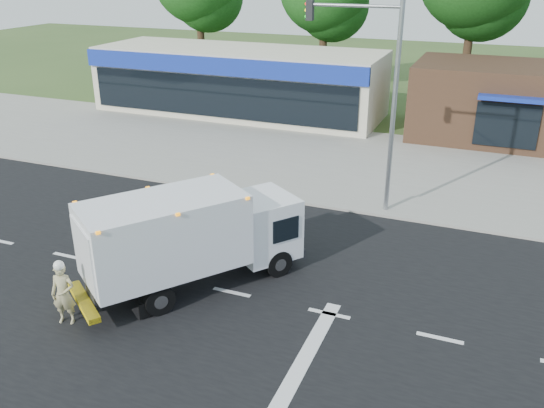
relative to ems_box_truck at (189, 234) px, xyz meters
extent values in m
plane|color=#385123|center=(1.29, 0.08, -1.72)|extent=(120.00, 120.00, 0.00)
cube|color=black|center=(1.29, 0.08, -1.72)|extent=(60.00, 14.00, 0.02)
cube|color=gray|center=(1.29, 8.28, -1.66)|extent=(60.00, 2.40, 0.12)
cube|color=gray|center=(1.29, 14.08, -1.71)|extent=(60.00, 9.00, 0.02)
cube|color=silver|center=(-7.71, 0.08, -1.71)|extent=(1.20, 0.15, 0.01)
cube|color=silver|center=(-4.71, 0.08, -1.71)|extent=(1.20, 0.15, 0.01)
cube|color=silver|center=(-1.71, 0.08, -1.71)|extent=(1.20, 0.15, 0.01)
cube|color=silver|center=(1.29, 0.08, -1.71)|extent=(1.20, 0.15, 0.01)
cube|color=silver|center=(4.29, 0.08, -1.71)|extent=(1.20, 0.15, 0.01)
cube|color=silver|center=(7.29, 0.08, -1.71)|extent=(1.20, 0.15, 0.01)
cube|color=silver|center=(4.29, -2.92, -1.71)|extent=(0.40, 7.00, 0.01)
cube|color=black|center=(-0.44, -0.59, -1.09)|extent=(3.43, 4.20, 0.32)
cube|color=white|center=(1.48, 2.00, -0.32)|extent=(2.65, 2.62, 1.91)
cube|color=black|center=(1.99, 2.70, -0.13)|extent=(1.47, 1.14, 0.82)
cube|color=white|center=(-0.44, -0.59, 0.18)|extent=(4.46, 4.95, 2.14)
cube|color=silver|center=(-1.80, -2.44, 0.14)|extent=(1.50, 1.12, 1.73)
cube|color=yellow|center=(-1.90, -2.57, -1.22)|extent=(1.95, 1.55, 0.16)
cube|color=orange|center=(-0.44, -0.59, 1.23)|extent=(4.38, 4.83, 0.07)
cylinder|color=black|center=(0.81, 2.55, -1.29)|extent=(0.74, 0.86, 0.87)
cylinder|color=black|center=(2.20, 1.53, -1.29)|extent=(0.74, 0.86, 0.87)
cylinder|color=black|center=(-1.55, -0.57, -1.29)|extent=(0.74, 0.86, 0.87)
cylinder|color=black|center=(-0.08, -1.65, -1.29)|extent=(0.74, 0.86, 0.87)
imported|color=tan|center=(-2.21, -2.94, -0.84)|extent=(0.74, 0.59, 1.78)
sphere|color=white|center=(-2.21, -2.94, 0.02)|extent=(0.28, 0.28, 0.28)
cube|color=beige|center=(-7.71, 20.08, 0.28)|extent=(18.00, 6.00, 4.00)
cube|color=#142B99|center=(-7.71, 17.03, 1.68)|extent=(18.00, 0.30, 1.00)
cube|color=black|center=(-7.71, 17.03, -0.12)|extent=(17.00, 0.12, 2.40)
cube|color=#382316|center=(8.29, 20.08, 0.28)|extent=(10.00, 6.00, 4.00)
cube|color=#142B99|center=(8.29, 16.98, 1.18)|extent=(3.00, 1.20, 0.20)
cube|color=black|center=(8.29, 17.03, -0.22)|extent=(3.00, 0.12, 2.20)
cylinder|color=gray|center=(4.29, 7.68, 2.28)|extent=(0.18, 0.18, 8.00)
cylinder|color=gray|center=(2.59, 7.68, 5.88)|extent=(3.40, 0.12, 0.12)
cube|color=black|center=(0.99, 7.68, 5.68)|extent=(0.25, 0.25, 0.70)
cylinder|color=#332114|center=(-14.71, 28.08, 1.95)|extent=(0.56, 0.56, 7.35)
cylinder|color=#332114|center=(-4.71, 28.08, 1.71)|extent=(0.56, 0.56, 6.86)
sphere|color=#164313|center=(-4.21, 28.58, 4.35)|extent=(5.10, 5.10, 5.10)
cylinder|color=#332114|center=(5.29, 28.08, 2.20)|extent=(0.56, 0.56, 7.84)
camera|label=1|loc=(7.86, -13.05, 7.37)|focal=38.00mm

